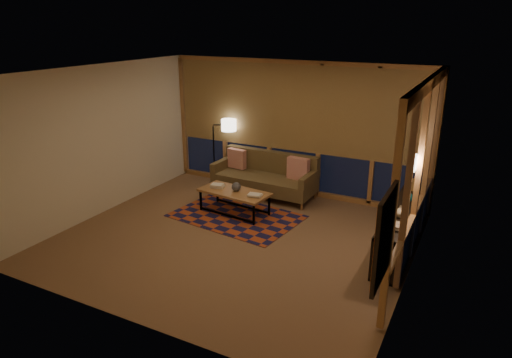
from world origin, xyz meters
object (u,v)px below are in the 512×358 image
at_px(coffee_table, 235,202).
at_px(bookshelf, 403,226).
at_px(floor_lamp, 214,152).
at_px(sofa, 264,176).

relative_size(coffee_table, bookshelf, 0.50).
relative_size(coffee_table, floor_lamp, 0.90).
xyz_separation_m(sofa, floor_lamp, (-1.27, 0.11, 0.30)).
height_order(sofa, bookshelf, sofa).
relative_size(sofa, bookshelf, 0.79).
bearing_deg(sofa, coffee_table, -92.74).
bearing_deg(sofa, floor_lamp, 176.52).
relative_size(sofa, coffee_table, 1.58).
bearing_deg(floor_lamp, sofa, -27.11).
xyz_separation_m(sofa, bookshelf, (2.93, -0.98, -0.10)).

